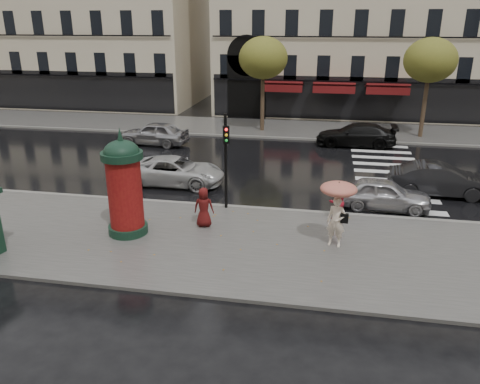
% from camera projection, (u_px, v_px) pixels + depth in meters
% --- Properties ---
extents(ground, '(160.00, 160.00, 0.00)m').
position_uv_depth(ground, '(249.00, 241.00, 17.17)').
color(ground, black).
rests_on(ground, ground).
extents(near_sidewalk, '(90.00, 7.00, 0.12)m').
position_uv_depth(near_sidewalk, '(247.00, 246.00, 16.68)').
color(near_sidewalk, '#474744').
rests_on(near_sidewalk, ground).
extents(far_sidewalk, '(90.00, 6.00, 0.12)m').
position_uv_depth(far_sidewalk, '(291.00, 129.00, 34.69)').
color(far_sidewalk, '#474744').
rests_on(far_sidewalk, ground).
extents(near_kerb, '(90.00, 0.25, 0.14)m').
position_uv_depth(near_kerb, '(260.00, 209.00, 19.91)').
color(near_kerb, slate).
rests_on(near_kerb, ground).
extents(far_kerb, '(90.00, 0.25, 0.14)m').
position_uv_depth(far_kerb, '(287.00, 138.00, 31.92)').
color(far_kerb, slate).
rests_on(far_kerb, ground).
extents(zebra_crossing, '(3.60, 11.75, 0.01)m').
position_uv_depth(zebra_crossing, '(389.00, 172.00, 25.01)').
color(zebra_crossing, silver).
rests_on(zebra_crossing, ground).
extents(tree_far_left, '(3.40, 3.40, 6.64)m').
position_uv_depth(tree_far_left, '(263.00, 58.00, 32.35)').
color(tree_far_left, '#38281C').
rests_on(tree_far_left, ground).
extents(tree_far_right, '(3.40, 3.40, 6.64)m').
position_uv_depth(tree_far_right, '(430.00, 61.00, 30.49)').
color(tree_far_right, '#38281C').
rests_on(tree_far_right, ground).
extents(woman_umbrella, '(1.26, 1.26, 2.42)m').
position_uv_depth(woman_umbrella, '(338.00, 203.00, 16.04)').
color(woman_umbrella, '#F7E3CB').
rests_on(woman_umbrella, near_sidewalk).
extents(woman_red, '(0.90, 0.84, 1.47)m').
position_uv_depth(woman_red, '(337.00, 202.00, 18.55)').
color(woman_red, maroon).
rests_on(woman_red, near_sidewalk).
extents(man_burgundy, '(0.81, 0.58, 1.56)m').
position_uv_depth(man_burgundy, '(204.00, 207.00, 17.89)').
color(man_burgundy, '#4F100F').
rests_on(man_burgundy, near_sidewalk).
extents(morris_column, '(1.49, 1.49, 4.01)m').
position_uv_depth(morris_column, '(124.00, 184.00, 16.92)').
color(morris_column, black).
rests_on(morris_column, near_sidewalk).
extents(traffic_light, '(0.30, 0.40, 4.03)m').
position_uv_depth(traffic_light, '(226.00, 153.00, 19.04)').
color(traffic_light, black).
rests_on(traffic_light, near_sidewalk).
extents(car_silver, '(3.99, 1.83, 1.33)m').
position_uv_depth(car_silver, '(384.00, 194.00, 19.94)').
color(car_silver, '#B5B5BA').
rests_on(car_silver, ground).
extents(car_darkgrey, '(4.56, 1.71, 1.49)m').
position_uv_depth(car_darkgrey, '(440.00, 180.00, 21.46)').
color(car_darkgrey, black).
rests_on(car_darkgrey, ground).
extents(car_white, '(4.90, 2.31, 1.35)m').
position_uv_depth(car_white, '(175.00, 171.00, 22.95)').
color(car_white, '#B9B9B9').
rests_on(car_white, ground).
extents(car_black, '(5.02, 2.07, 1.45)m').
position_uv_depth(car_black, '(356.00, 135.00, 30.01)').
color(car_black, black).
rests_on(car_black, ground).
extents(car_far_silver, '(4.58, 2.17, 1.51)m').
position_uv_depth(car_far_silver, '(154.00, 133.00, 30.27)').
color(car_far_silver, '#9A999D').
rests_on(car_far_silver, ground).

